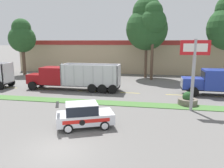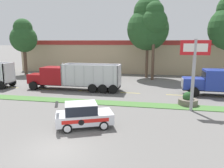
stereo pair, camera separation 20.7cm
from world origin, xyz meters
name	(u,v)px [view 2 (the right image)]	position (x,y,z in m)	size (l,w,h in m)	color
ground_plane	(57,150)	(0.00, 0.00, 0.00)	(600.00, 600.00, 0.00)	slate
grass_verge	(100,102)	(0.00, 9.92, 0.03)	(120.00, 1.69, 0.06)	#477538
centre_line_2	(10,87)	(-13.71, 14.76, 0.00)	(2.40, 0.14, 0.01)	yellow
centre_line_3	(47,89)	(-8.31, 14.76, 0.00)	(2.40, 0.14, 0.01)	yellow
centre_line_4	(87,91)	(-2.91, 14.76, 0.00)	(2.40, 0.14, 0.01)	yellow
centre_line_5	(130,93)	(2.49, 14.76, 0.00)	(2.40, 0.14, 0.01)	yellow
centre_line_6	(177,95)	(7.89, 14.76, 0.00)	(2.40, 0.14, 0.01)	yellow
dump_truck_mid	(67,78)	(-5.78, 15.16, 1.53)	(12.02, 2.68, 3.51)	black
rally_car	(83,115)	(0.39, 3.56, 0.90)	(4.44, 3.32, 1.82)	silver
store_sign_post	(194,62)	(8.61, 9.05, 4.40)	(2.46, 0.28, 6.31)	#9E9EA3
stone_planter	(188,100)	(8.56, 10.78, 0.47)	(1.84, 1.84, 1.32)	#6B6056
store_building_backdrop	(130,55)	(-0.11, 36.32, 3.15)	(43.94, 12.10, 6.30)	tan
tree_behind_left	(154,20)	(4.91, 24.73, 9.37)	(4.09, 4.09, 12.12)	brown
tree_behind_centre	(23,36)	(-18.54, 26.12, 6.98)	(4.83, 4.83, 10.16)	brown
tree_behind_far_right	(148,25)	(3.88, 26.72, 8.72)	(6.86, 6.86, 13.18)	brown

